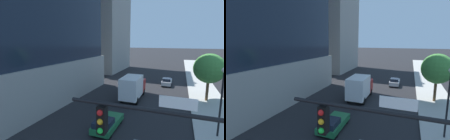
# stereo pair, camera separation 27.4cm
# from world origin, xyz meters

# --- Properties ---
(sidewalk) EXTENTS (4.67, 120.00, 0.15)m
(sidewalk) POSITION_xyz_m (7.79, 20.00, 0.07)
(sidewalk) COLOR #B2AFA8
(sidewalk) RESTS_ON ground
(construction_building) EXTENTS (16.02, 16.81, 42.34)m
(construction_building) POSITION_xyz_m (-19.00, 45.31, 18.99)
(construction_building) COLOR #9E9B93
(construction_building) RESTS_ON ground
(street_lamp) EXTENTS (0.44, 0.44, 6.17)m
(street_lamp) POSITION_xyz_m (7.34, 15.16, 4.16)
(street_lamp) COLOR black
(street_lamp) RESTS_ON sidewalk
(street_tree) EXTENTS (4.10, 4.10, 6.64)m
(street_tree) POSITION_xyz_m (7.65, 25.25, 4.72)
(street_tree) COLOR brown
(street_tree) RESTS_ON sidewalk
(car_green) EXTENTS (1.85, 4.34, 1.37)m
(car_green) POSITION_xyz_m (-2.32, 12.81, 0.68)
(car_green) COLOR #1E6638
(car_green) RESTS_ON ground
(car_silver) EXTENTS (1.73, 4.03, 1.52)m
(car_silver) POSITION_xyz_m (1.74, 32.40, 0.74)
(car_silver) COLOR #B7B7BC
(car_silver) RESTS_ON ground
(box_truck) EXTENTS (2.42, 6.58, 3.49)m
(box_truck) POSITION_xyz_m (-2.32, 22.32, 1.90)
(box_truck) COLOR #B21E1E
(box_truck) RESTS_ON ground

